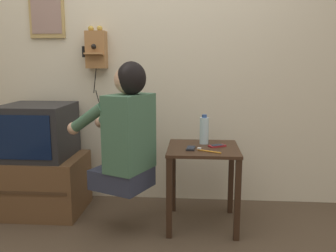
{
  "coord_description": "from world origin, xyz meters",
  "views": [
    {
      "loc": [
        0.39,
        -1.85,
        1.22
      ],
      "look_at": [
        0.2,
        0.63,
        0.76
      ],
      "focal_mm": 38.0,
      "sensor_mm": 36.0,
      "label": 1
    }
  ],
  "objects_px": {
    "person": "(126,131)",
    "framed_picture": "(46,7)",
    "cell_phone_held": "(191,148)",
    "toothbrush": "(207,151)",
    "wall_phone_antique": "(96,49)",
    "television": "(38,131)",
    "water_bottle": "(204,130)",
    "cell_phone_spare": "(217,146)"
  },
  "relations": [
    {
      "from": "cell_phone_held",
      "to": "cell_phone_spare",
      "type": "bearing_deg",
      "value": 29.25
    },
    {
      "from": "cell_phone_spare",
      "to": "television",
      "type": "bearing_deg",
      "value": -124.98
    },
    {
      "from": "framed_picture",
      "to": "water_bottle",
      "type": "relative_size",
      "value": 2.28
    },
    {
      "from": "framed_picture",
      "to": "cell_phone_spare",
      "type": "relative_size",
      "value": 3.69
    },
    {
      "from": "water_bottle",
      "to": "toothbrush",
      "type": "distance_m",
      "value": 0.27
    },
    {
      "from": "toothbrush",
      "to": "wall_phone_antique",
      "type": "bearing_deg",
      "value": 85.49
    },
    {
      "from": "framed_picture",
      "to": "cell_phone_held",
      "type": "height_order",
      "value": "framed_picture"
    },
    {
      "from": "television",
      "to": "framed_picture",
      "type": "distance_m",
      "value": 1.05
    },
    {
      "from": "person",
      "to": "wall_phone_antique",
      "type": "relative_size",
      "value": 1.23
    },
    {
      "from": "framed_picture",
      "to": "television",
      "type": "bearing_deg",
      "value": -88.86
    },
    {
      "from": "cell_phone_spare",
      "to": "wall_phone_antique",
      "type": "bearing_deg",
      "value": -142.1
    },
    {
      "from": "television",
      "to": "water_bottle",
      "type": "relative_size",
      "value": 2.36
    },
    {
      "from": "television",
      "to": "toothbrush",
      "type": "relative_size",
      "value": 3.22
    },
    {
      "from": "person",
      "to": "framed_picture",
      "type": "bearing_deg",
      "value": 74.65
    },
    {
      "from": "person",
      "to": "wall_phone_antique",
      "type": "height_order",
      "value": "wall_phone_antique"
    },
    {
      "from": "person",
      "to": "television",
      "type": "height_order",
      "value": "person"
    },
    {
      "from": "television",
      "to": "wall_phone_antique",
      "type": "relative_size",
      "value": 0.73
    },
    {
      "from": "person",
      "to": "toothbrush",
      "type": "distance_m",
      "value": 0.58
    },
    {
      "from": "cell_phone_held",
      "to": "water_bottle",
      "type": "relative_size",
      "value": 0.58
    },
    {
      "from": "television",
      "to": "person",
      "type": "bearing_deg",
      "value": -23.02
    },
    {
      "from": "television",
      "to": "toothbrush",
      "type": "bearing_deg",
      "value": -12.41
    },
    {
      "from": "cell_phone_held",
      "to": "cell_phone_spare",
      "type": "distance_m",
      "value": 0.21
    },
    {
      "from": "wall_phone_antique",
      "to": "cell_phone_spare",
      "type": "relative_size",
      "value": 5.25
    },
    {
      "from": "person",
      "to": "cell_phone_spare",
      "type": "relative_size",
      "value": 6.43
    },
    {
      "from": "person",
      "to": "wall_phone_antique",
      "type": "bearing_deg",
      "value": 54.96
    },
    {
      "from": "framed_picture",
      "to": "cell_phone_spare",
      "type": "distance_m",
      "value": 1.83
    },
    {
      "from": "wall_phone_antique",
      "to": "framed_picture",
      "type": "xyz_separation_m",
      "value": [
        -0.43,
        0.04,
        0.35
      ]
    },
    {
      "from": "framed_picture",
      "to": "cell_phone_held",
      "type": "relative_size",
      "value": 3.95
    },
    {
      "from": "cell_phone_spare",
      "to": "water_bottle",
      "type": "xyz_separation_m",
      "value": [
        -0.09,
        0.09,
        0.1
      ]
    },
    {
      "from": "television",
      "to": "toothbrush",
      "type": "height_order",
      "value": "television"
    },
    {
      "from": "cell_phone_held",
      "to": "water_bottle",
      "type": "bearing_deg",
      "value": 65.6
    },
    {
      "from": "wall_phone_antique",
      "to": "framed_picture",
      "type": "bearing_deg",
      "value": 174.01
    },
    {
      "from": "person",
      "to": "framed_picture",
      "type": "distance_m",
      "value": 1.38
    },
    {
      "from": "person",
      "to": "cell_phone_spare",
      "type": "bearing_deg",
      "value": -48.62
    },
    {
      "from": "wall_phone_antique",
      "to": "framed_picture",
      "type": "distance_m",
      "value": 0.55
    },
    {
      "from": "wall_phone_antique",
      "to": "cell_phone_held",
      "type": "distance_m",
      "value": 1.19
    },
    {
      "from": "cell_phone_held",
      "to": "toothbrush",
      "type": "relative_size",
      "value": 0.79
    },
    {
      "from": "cell_phone_spare",
      "to": "water_bottle",
      "type": "distance_m",
      "value": 0.16
    },
    {
      "from": "person",
      "to": "framed_picture",
      "type": "height_order",
      "value": "framed_picture"
    },
    {
      "from": "framed_picture",
      "to": "toothbrush",
      "type": "bearing_deg",
      "value": -24.68
    },
    {
      "from": "cell_phone_held",
      "to": "toothbrush",
      "type": "bearing_deg",
      "value": -26.29
    },
    {
      "from": "water_bottle",
      "to": "toothbrush",
      "type": "relative_size",
      "value": 1.36
    }
  ]
}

